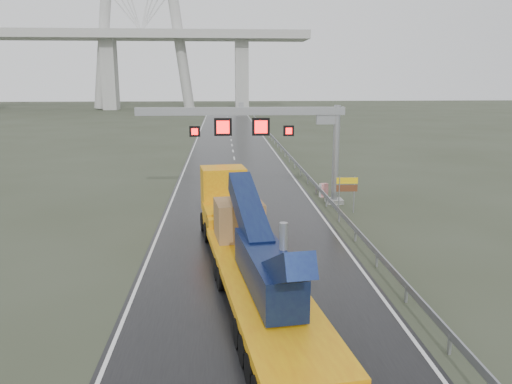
{
  "coord_description": "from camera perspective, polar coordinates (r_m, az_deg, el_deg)",
  "views": [
    {
      "loc": [
        -1.38,
        -17.63,
        8.98
      ],
      "look_at": [
        0.36,
        7.92,
        3.2
      ],
      "focal_mm": 35.0,
      "sensor_mm": 36.0,
      "label": 1
    }
  ],
  "objects": [
    {
      "name": "heavy_haul_truck",
      "position": [
        23.72,
        -1.45,
        -4.91
      ],
      "size": [
        5.31,
        19.93,
        4.64
      ],
      "rotation": [
        0.0,
        0.0,
        0.13
      ],
      "color": "#CA720B",
      "rests_on": "ground"
    },
    {
      "name": "exit_sign_pair",
      "position": [
        34.67,
        10.34,
        0.49
      ],
      "size": [
        1.47,
        0.1,
        2.51
      ],
      "rotation": [
        0.0,
        0.0,
        -0.02
      ],
      "color": "#97999F",
      "rests_on": "ground"
    },
    {
      "name": "sign_gantry",
      "position": [
        35.95,
        1.69,
        7.34
      ],
      "size": [
        14.9,
        1.2,
        7.42
      ],
      "color": "#A7A6A2",
      "rests_on": "ground"
    },
    {
      "name": "striped_barrier",
      "position": [
        39.36,
        7.74,
        0.21
      ],
      "size": [
        0.71,
        0.54,
        1.07
      ],
      "primitive_type": "cube",
      "rotation": [
        0.0,
        0.0,
        0.35
      ],
      "color": "red",
      "rests_on": "ground"
    },
    {
      "name": "road",
      "position": [
        58.34,
        -2.51,
        3.86
      ],
      "size": [
        11.0,
        200.0,
        0.02
      ],
      "primitive_type": "cube",
      "color": "black",
      "rests_on": "ground"
    },
    {
      "name": "ground",
      "position": [
        19.83,
        0.53,
        -14.21
      ],
      "size": [
        400.0,
        400.0,
        0.0
      ],
      "primitive_type": "plane",
      "color": "#323827",
      "rests_on": "ground"
    },
    {
      "name": "guardrail",
      "position": [
        48.92,
        4.95,
        2.93
      ],
      "size": [
        0.2,
        140.0,
        1.4
      ],
      "primitive_type": null,
      "color": "gray",
      "rests_on": "ground"
    }
  ]
}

